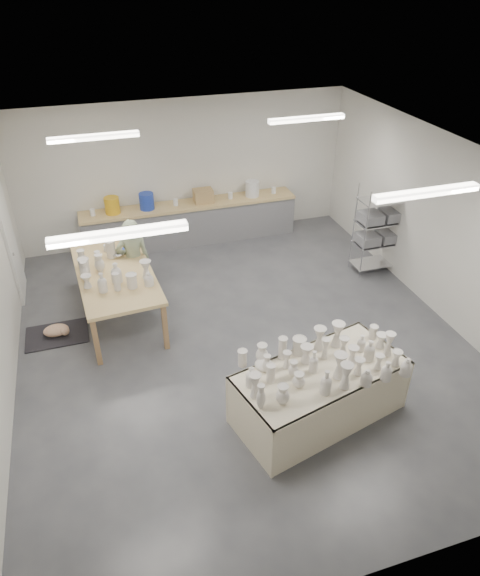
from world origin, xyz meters
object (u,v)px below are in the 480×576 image
object	(u,v)px
drying_table	(319,390)
work_table	(115,270)
red_stool	(135,278)
potter	(134,261)

from	to	relation	value
drying_table	work_table	bearing A→B (deg)	111.84
work_table	red_stool	distance (m)	1.00
drying_table	potter	size ratio (longest dim) A/B	1.54
drying_table	potter	distance (m)	4.10
drying_table	red_stool	bearing A→B (deg)	102.56
potter	red_stool	xyz separation A→B (m)	(0.00, 0.27, -0.51)
potter	drying_table	bearing A→B (deg)	117.46
red_stool	drying_table	bearing A→B (deg)	-63.41
drying_table	red_stool	size ratio (longest dim) A/B	6.19
drying_table	work_table	distance (m)	3.95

